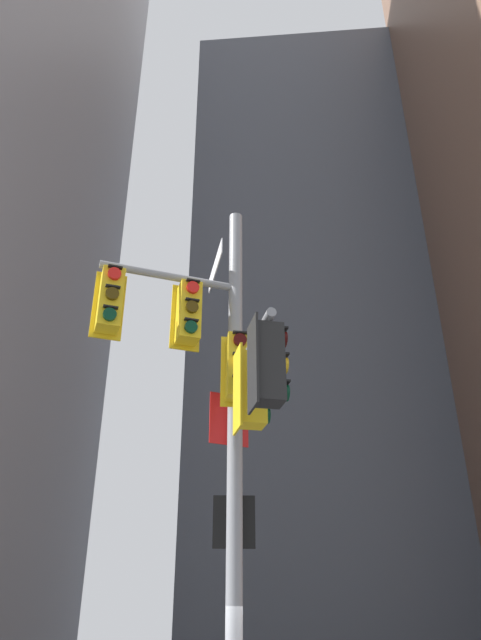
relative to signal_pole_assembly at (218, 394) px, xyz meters
The scene contains 2 objects.
building_mid_block 27.76m from the signal_pole_assembly, 81.76° to the left, with size 14.52×14.52×35.82m, color #4C5460.
signal_pole_assembly is the anchor object (origin of this frame).
Camera 1 is at (0.78, -8.41, 2.30)m, focal length 32.96 mm.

